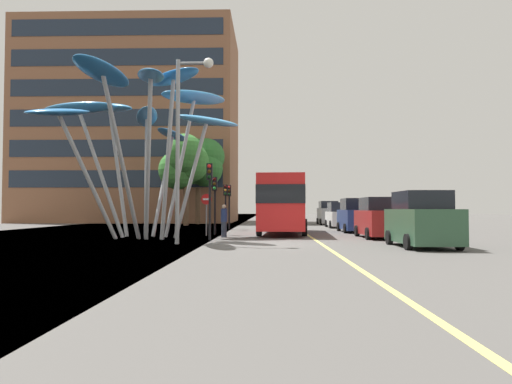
{
  "coord_description": "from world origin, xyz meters",
  "views": [
    {
      "loc": [
        0.28,
        -19.94,
        1.51
      ],
      "look_at": [
        -0.43,
        6.9,
        2.5
      ],
      "focal_mm": 32.22,
      "sensor_mm": 36.0,
      "label": 1
    }
  ],
  "objects_px": {
    "street_lamp": "(186,126)",
    "car_parked_far": "(357,216)",
    "car_parked_mid": "(380,219)",
    "car_side_street": "(339,216)",
    "traffic_light_kerb_far": "(215,193)",
    "no_entry_sign": "(206,208)",
    "car_far_side": "(328,213)",
    "leaf_sculpture": "(140,112)",
    "traffic_light_kerb_near": "(210,185)",
    "pedestrian": "(224,221)",
    "car_parked_near": "(422,221)",
    "traffic_light_opposite": "(229,197)",
    "traffic_light_island_mid": "(225,197)",
    "red_bus": "(283,201)"
  },
  "relations": [
    {
      "from": "traffic_light_island_mid",
      "to": "street_lamp",
      "type": "height_order",
      "value": "street_lamp"
    },
    {
      "from": "car_side_street",
      "to": "no_entry_sign",
      "type": "relative_size",
      "value": 1.88
    },
    {
      "from": "car_side_street",
      "to": "pedestrian",
      "type": "bearing_deg",
      "value": -122.57
    },
    {
      "from": "traffic_light_kerb_far",
      "to": "car_far_side",
      "type": "height_order",
      "value": "traffic_light_kerb_far"
    },
    {
      "from": "car_parked_far",
      "to": "car_side_street",
      "type": "bearing_deg",
      "value": 90.21
    },
    {
      "from": "pedestrian",
      "to": "no_entry_sign",
      "type": "relative_size",
      "value": 0.74
    },
    {
      "from": "traffic_light_kerb_far",
      "to": "car_side_street",
      "type": "height_order",
      "value": "traffic_light_kerb_far"
    },
    {
      "from": "leaf_sculpture",
      "to": "traffic_light_kerb_near",
      "type": "relative_size",
      "value": 3.21
    },
    {
      "from": "traffic_light_opposite",
      "to": "car_side_street",
      "type": "relative_size",
      "value": 0.73
    },
    {
      "from": "traffic_light_island_mid",
      "to": "car_side_street",
      "type": "relative_size",
      "value": 0.74
    },
    {
      "from": "leaf_sculpture",
      "to": "car_parked_near",
      "type": "distance_m",
      "value": 15.12
    },
    {
      "from": "traffic_light_kerb_far",
      "to": "traffic_light_opposite",
      "type": "relative_size",
      "value": 1.04
    },
    {
      "from": "red_bus",
      "to": "traffic_light_island_mid",
      "type": "bearing_deg",
      "value": 128.29
    },
    {
      "from": "street_lamp",
      "to": "pedestrian",
      "type": "xyz_separation_m",
      "value": [
        1.22,
        4.8,
        -4.23
      ]
    },
    {
      "from": "car_far_side",
      "to": "street_lamp",
      "type": "height_order",
      "value": "street_lamp"
    },
    {
      "from": "traffic_light_kerb_far",
      "to": "no_entry_sign",
      "type": "relative_size",
      "value": 1.43
    },
    {
      "from": "street_lamp",
      "to": "leaf_sculpture",
      "type": "bearing_deg",
      "value": 126.93
    },
    {
      "from": "car_parked_mid",
      "to": "car_side_street",
      "type": "height_order",
      "value": "car_parked_mid"
    },
    {
      "from": "car_parked_far",
      "to": "pedestrian",
      "type": "relative_size",
      "value": 2.49
    },
    {
      "from": "car_parked_far",
      "to": "car_side_street",
      "type": "relative_size",
      "value": 0.98
    },
    {
      "from": "traffic_light_kerb_near",
      "to": "traffic_light_kerb_far",
      "type": "xyz_separation_m",
      "value": [
        -0.28,
        4.55,
        -0.23
      ]
    },
    {
      "from": "car_parked_near",
      "to": "car_side_street",
      "type": "xyz_separation_m",
      "value": [
        -0.35,
        18.79,
        -0.09
      ]
    },
    {
      "from": "traffic_light_kerb_far",
      "to": "car_parked_mid",
      "type": "bearing_deg",
      "value": -15.58
    },
    {
      "from": "traffic_light_kerb_far",
      "to": "traffic_light_opposite",
      "type": "xyz_separation_m",
      "value": [
        0.24,
        7.09,
        -0.09
      ]
    },
    {
      "from": "traffic_light_kerb_near",
      "to": "traffic_light_opposite",
      "type": "relative_size",
      "value": 1.14
    },
    {
      "from": "traffic_light_opposite",
      "to": "car_parked_near",
      "type": "distance_m",
      "value": 17.75
    },
    {
      "from": "car_parked_near",
      "to": "no_entry_sign",
      "type": "height_order",
      "value": "no_entry_sign"
    },
    {
      "from": "traffic_light_kerb_near",
      "to": "car_parked_mid",
      "type": "height_order",
      "value": "traffic_light_kerb_near"
    },
    {
      "from": "car_parked_near",
      "to": "car_far_side",
      "type": "xyz_separation_m",
      "value": [
        -0.26,
        26.21,
        0.02
      ]
    },
    {
      "from": "car_parked_near",
      "to": "no_entry_sign",
      "type": "distance_m",
      "value": 12.1
    },
    {
      "from": "red_bus",
      "to": "traffic_light_kerb_near",
      "type": "xyz_separation_m",
      "value": [
        -3.72,
        -6.12,
        0.71
      ]
    },
    {
      "from": "traffic_light_island_mid",
      "to": "car_parked_near",
      "type": "xyz_separation_m",
      "value": [
        9.16,
        -14.83,
        -1.34
      ]
    },
    {
      "from": "traffic_light_island_mid",
      "to": "car_parked_mid",
      "type": "relative_size",
      "value": 0.73
    },
    {
      "from": "traffic_light_kerb_far",
      "to": "pedestrian",
      "type": "distance_m",
      "value": 2.69
    },
    {
      "from": "red_bus",
      "to": "traffic_light_kerb_near",
      "type": "distance_m",
      "value": 7.2
    },
    {
      "from": "red_bus",
      "to": "leaf_sculpture",
      "type": "height_order",
      "value": "leaf_sculpture"
    },
    {
      "from": "street_lamp",
      "to": "car_parked_far",
      "type": "bearing_deg",
      "value": 47.88
    },
    {
      "from": "traffic_light_island_mid",
      "to": "car_parked_far",
      "type": "height_order",
      "value": "traffic_light_island_mid"
    },
    {
      "from": "traffic_light_kerb_near",
      "to": "street_lamp",
      "type": "distance_m",
      "value": 3.44
    },
    {
      "from": "traffic_light_island_mid",
      "to": "no_entry_sign",
      "type": "relative_size",
      "value": 1.39
    },
    {
      "from": "car_parked_mid",
      "to": "car_side_street",
      "type": "distance_m",
      "value": 13.08
    },
    {
      "from": "traffic_light_kerb_near",
      "to": "pedestrian",
      "type": "xyz_separation_m",
      "value": [
        0.46,
        2.49,
        -1.8
      ]
    },
    {
      "from": "leaf_sculpture",
      "to": "traffic_light_kerb_far",
      "type": "height_order",
      "value": "leaf_sculpture"
    },
    {
      "from": "leaf_sculpture",
      "to": "street_lamp",
      "type": "height_order",
      "value": "leaf_sculpture"
    },
    {
      "from": "pedestrian",
      "to": "no_entry_sign",
      "type": "distance_m",
      "value": 1.83
    },
    {
      "from": "car_parked_mid",
      "to": "traffic_light_island_mid",
      "type": "bearing_deg",
      "value": 134.29
    },
    {
      "from": "leaf_sculpture",
      "to": "street_lamp",
      "type": "bearing_deg",
      "value": -53.07
    },
    {
      "from": "car_far_side",
      "to": "traffic_light_island_mid",
      "type": "bearing_deg",
      "value": -128.06
    },
    {
      "from": "car_parked_near",
      "to": "pedestrian",
      "type": "bearing_deg",
      "value": 143.9
    },
    {
      "from": "traffic_light_island_mid",
      "to": "traffic_light_kerb_far",
      "type": "bearing_deg",
      "value": -90.05
    }
  ]
}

